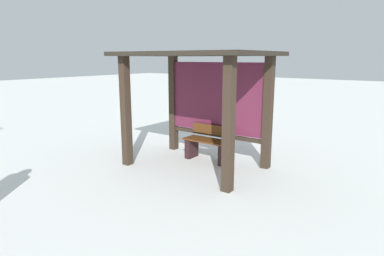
% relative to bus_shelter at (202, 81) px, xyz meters
% --- Properties ---
extents(ground_plane, '(60.00, 60.00, 0.00)m').
position_rel_bus_shelter_xyz_m(ground_plane, '(0.00, -0.21, -1.67)').
color(ground_plane, white).
extents(bus_shelter, '(2.84, 1.97, 2.23)m').
position_rel_bus_shelter_xyz_m(bus_shelter, '(0.00, 0.00, 0.00)').
color(bus_shelter, '#33271D').
rests_on(bus_shelter, ground).
extents(bench_left_inside, '(1.04, 0.41, 0.73)m').
position_rel_bus_shelter_xyz_m(bench_left_inside, '(0.00, 0.25, -1.35)').
color(bench_left_inside, '#573215').
rests_on(bench_left_inside, ground).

